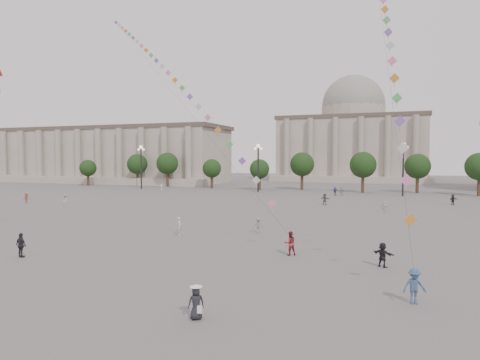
% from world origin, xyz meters
% --- Properties ---
extents(ground, '(360.00, 360.00, 0.00)m').
position_xyz_m(ground, '(0.00, 0.00, 0.00)').
color(ground, '#5D5A57').
rests_on(ground, ground).
extents(hall_west, '(84.00, 26.22, 17.20)m').
position_xyz_m(hall_west, '(-75.00, 93.89, 8.43)').
color(hall_west, '#A19987').
rests_on(hall_west, ground).
extents(hall_central, '(48.30, 34.30, 35.50)m').
position_xyz_m(hall_central, '(0.00, 129.22, 14.23)').
color(hall_central, '#A19987').
rests_on(hall_central, ground).
extents(tree_row, '(137.12, 5.12, 8.00)m').
position_xyz_m(tree_row, '(0.00, 78.00, 5.39)').
color(tree_row, '#39271C').
rests_on(tree_row, ground).
extents(lamp_post_far_west, '(2.00, 0.90, 10.65)m').
position_xyz_m(lamp_post_far_west, '(-45.00, 70.00, 7.35)').
color(lamp_post_far_west, '#262628').
rests_on(lamp_post_far_west, ground).
extents(lamp_post_mid_west, '(2.00, 0.90, 10.65)m').
position_xyz_m(lamp_post_mid_west, '(-15.00, 70.00, 7.35)').
color(lamp_post_mid_west, '#262628').
rests_on(lamp_post_mid_west, ground).
extents(lamp_post_mid_east, '(2.00, 0.90, 10.65)m').
position_xyz_m(lamp_post_mid_east, '(15.00, 70.00, 7.35)').
color(lamp_post_mid_east, '#262628').
rests_on(lamp_post_mid_east, ground).
extents(person_crowd_0, '(1.04, 0.50, 1.73)m').
position_xyz_m(person_crowd_0, '(2.17, 66.79, 0.86)').
color(person_crowd_0, navy).
rests_on(person_crowd_0, ground).
extents(person_crowd_1, '(1.15, 1.14, 1.88)m').
position_xyz_m(person_crowd_1, '(-34.61, 32.58, 0.94)').
color(person_crowd_1, silver).
rests_on(person_crowd_1, ground).
extents(person_crowd_2, '(0.90, 1.22, 1.69)m').
position_xyz_m(person_crowd_2, '(-44.61, 34.65, 0.85)').
color(person_crowd_2, brown).
rests_on(person_crowd_2, ground).
extents(person_crowd_3, '(1.64, 1.25, 1.72)m').
position_xyz_m(person_crowd_3, '(12.51, 10.77, 0.86)').
color(person_crowd_3, black).
rests_on(person_crowd_3, ground).
extents(person_crowd_4, '(1.50, 1.65, 1.83)m').
position_xyz_m(person_crowd_4, '(3.39, 67.54, 0.91)').
color(person_crowd_4, '#AEAFAB').
rests_on(person_crowd_4, ground).
extents(person_crowd_6, '(1.11, 0.83, 1.54)m').
position_xyz_m(person_crowd_6, '(0.29, 20.91, 0.77)').
color(person_crowd_6, slate).
rests_on(person_crowd_6, ground).
extents(person_crowd_7, '(1.46, 1.05, 1.53)m').
position_xyz_m(person_crowd_7, '(12.03, 42.45, 0.76)').
color(person_crowd_7, white).
rests_on(person_crowd_7, ground).
extents(person_crowd_9, '(1.53, 1.45, 1.73)m').
position_xyz_m(person_crowd_9, '(22.31, 55.85, 0.86)').
color(person_crowd_9, black).
rests_on(person_crowd_9, ground).
extents(person_crowd_10, '(0.76, 0.83, 1.91)m').
position_xyz_m(person_crowd_10, '(-34.33, 61.33, 0.96)').
color(person_crowd_10, silver).
rests_on(person_crowd_10, ground).
extents(person_crowd_12, '(1.76, 1.19, 1.82)m').
position_xyz_m(person_crowd_12, '(2.78, 49.26, 0.91)').
color(person_crowd_12, slate).
rests_on(person_crowd_12, ground).
extents(person_crowd_13, '(0.68, 0.78, 1.81)m').
position_xyz_m(person_crowd_13, '(-6.63, 16.97, 0.90)').
color(person_crowd_13, silver).
rests_on(person_crowd_13, ground).
extents(tourist_1, '(1.17, 0.65, 1.89)m').
position_xyz_m(tourist_1, '(-13.59, 4.47, 0.94)').
color(tourist_1, '#222328').
rests_on(tourist_1, ground).
extents(kite_flyer_0, '(1.16, 1.09, 1.89)m').
position_xyz_m(kite_flyer_0, '(5.61, 12.14, 0.95)').
color(kite_flyer_0, maroon).
rests_on(kite_flyer_0, ground).
extents(kite_flyer_1, '(1.38, 1.07, 1.88)m').
position_xyz_m(kite_flyer_1, '(14.25, 3.40, 0.94)').
color(kite_flyer_1, '#334D72').
rests_on(kite_flyer_1, ground).
extents(hat_person, '(0.92, 0.86, 1.69)m').
position_xyz_m(hat_person, '(4.46, -2.39, 0.84)').
color(hat_person, black).
rests_on(hat_person, ground).
extents(kite_train_west, '(43.55, 38.83, 68.64)m').
position_xyz_m(kite_train_west, '(-17.64, 33.11, 19.82)').
color(kite_train_west, '#3F3F3F').
rests_on(kite_train_west, ground).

